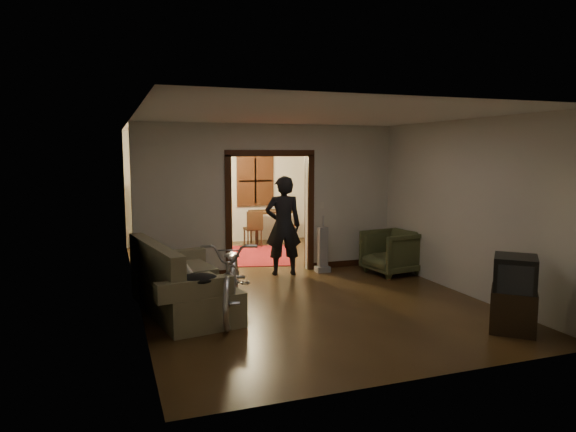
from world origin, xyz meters
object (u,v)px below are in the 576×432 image
locker (177,212)px  desk (273,227)px  armchair (391,252)px  bicycle (232,276)px  sofa (184,277)px  person (283,226)px

locker → desk: 2.39m
desk → locker: bearing=-167.1°
armchair → bicycle: bearing=-76.1°
bicycle → armchair: bearing=39.3°
armchair → desk: bearing=-172.3°
sofa → bicycle: bicycle is taller
armchair → person: (-1.94, 0.62, 0.51)m
sofa → armchair: 4.14m
armchair → desk: 4.02m
bicycle → desk: bicycle is taller
bicycle → desk: 5.72m
sofa → armchair: bearing=4.1°
bicycle → person: 2.50m
bicycle → locker: locker is taller
bicycle → person: person is taller
locker → armchair: bearing=-61.1°
sofa → bicycle: 0.73m
sofa → bicycle: (0.63, -0.37, 0.05)m
sofa → person: person is taller
person → sofa: bearing=47.7°
locker → desk: size_ratio=1.54×
desk → person: bearing=-86.5°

